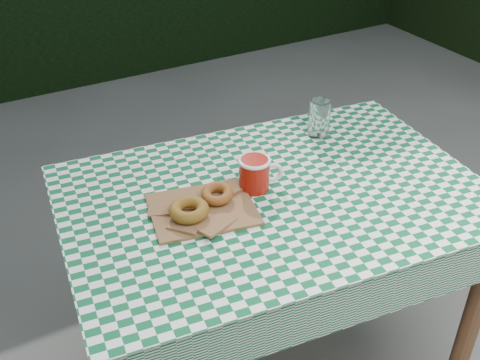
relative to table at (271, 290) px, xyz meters
name	(u,v)px	position (x,y,z in m)	size (l,w,h in m)	color
table	(271,290)	(0.00, 0.00, 0.00)	(1.18, 0.79, 0.75)	brown
tablecloth	(275,194)	(0.00, 0.00, 0.38)	(1.20, 0.81, 0.01)	#0D562E
paper_bag	(203,209)	(-0.22, 0.02, 0.39)	(0.28, 0.22, 0.01)	brown
bagel_front	(189,210)	(-0.27, 0.01, 0.41)	(0.11, 0.11, 0.03)	olive
bagel_back	(217,194)	(-0.16, 0.04, 0.41)	(0.09, 0.09, 0.03)	#99501F
coffee_mug	(254,174)	(-0.04, 0.05, 0.43)	(0.17, 0.17, 0.10)	#A0140A
drinking_glass	(319,118)	(0.31, 0.22, 0.44)	(0.07, 0.07, 0.13)	white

